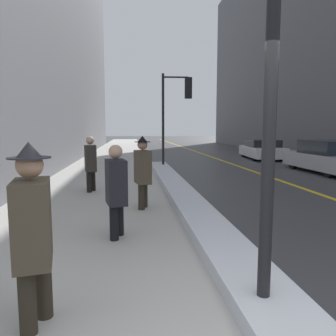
{
  "coord_description": "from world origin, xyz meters",
  "views": [
    {
      "loc": [
        -1.07,
        -1.86,
        1.75
      ],
      "look_at": [
        -0.4,
        4.0,
        1.05
      ],
      "focal_mm": 35.0,
      "sensor_mm": 36.0,
      "label": 1
    }
  ],
  "objects_px": {
    "parked_car_white": "(262,150)",
    "parked_car_silver": "(329,157)",
    "pedestrian_in_glasses": "(91,161)",
    "pedestrian_nearside": "(116,187)",
    "pedestrian_with_shoulder_bag": "(33,228)",
    "traffic_light_near": "(178,101)",
    "pedestrian_trailing": "(143,169)"
  },
  "relations": [
    {
      "from": "pedestrian_in_glasses",
      "to": "traffic_light_near",
      "type": "bearing_deg",
      "value": 136.44
    },
    {
      "from": "pedestrian_trailing",
      "to": "pedestrian_nearside",
      "type": "bearing_deg",
      "value": -25.8
    },
    {
      "from": "pedestrian_in_glasses",
      "to": "parked_car_white",
      "type": "relative_size",
      "value": 0.36
    },
    {
      "from": "parked_car_white",
      "to": "traffic_light_near",
      "type": "bearing_deg",
      "value": 133.14
    },
    {
      "from": "pedestrian_in_glasses",
      "to": "parked_car_silver",
      "type": "distance_m",
      "value": 9.62
    },
    {
      "from": "pedestrian_nearside",
      "to": "parked_car_white",
      "type": "bearing_deg",
      "value": 137.92
    },
    {
      "from": "parked_car_silver",
      "to": "parked_car_white",
      "type": "distance_m",
      "value": 6.27
    },
    {
      "from": "traffic_light_near",
      "to": "parked_car_silver",
      "type": "distance_m",
      "value": 6.64
    },
    {
      "from": "traffic_light_near",
      "to": "parked_car_silver",
      "type": "xyz_separation_m",
      "value": [
        5.9,
        -1.94,
        -2.37
      ]
    },
    {
      "from": "pedestrian_nearside",
      "to": "parked_car_silver",
      "type": "distance_m",
      "value": 10.92
    },
    {
      "from": "traffic_light_near",
      "to": "pedestrian_nearside",
      "type": "xyz_separation_m",
      "value": [
        -2.31,
        -9.13,
        -2.14
      ]
    },
    {
      "from": "traffic_light_near",
      "to": "pedestrian_nearside",
      "type": "relative_size",
      "value": 2.73
    },
    {
      "from": "pedestrian_in_glasses",
      "to": "pedestrian_with_shoulder_bag",
      "type": "bearing_deg",
      "value": -9.07
    },
    {
      "from": "traffic_light_near",
      "to": "pedestrian_nearside",
      "type": "distance_m",
      "value": 9.66
    },
    {
      "from": "pedestrian_trailing",
      "to": "pedestrian_in_glasses",
      "type": "relative_size",
      "value": 1.04
    },
    {
      "from": "pedestrian_with_shoulder_bag",
      "to": "pedestrian_nearside",
      "type": "bearing_deg",
      "value": 153.62
    },
    {
      "from": "pedestrian_nearside",
      "to": "parked_car_white",
      "type": "height_order",
      "value": "pedestrian_nearside"
    },
    {
      "from": "parked_car_silver",
      "to": "parked_car_white",
      "type": "height_order",
      "value": "parked_car_silver"
    },
    {
      "from": "pedestrian_nearside",
      "to": "parked_car_silver",
      "type": "relative_size",
      "value": 0.35
    },
    {
      "from": "parked_car_silver",
      "to": "pedestrian_nearside",
      "type": "bearing_deg",
      "value": 131.39
    },
    {
      "from": "pedestrian_in_glasses",
      "to": "pedestrian_nearside",
      "type": "bearing_deg",
      "value": 0.8
    },
    {
      "from": "pedestrian_nearside",
      "to": "pedestrian_in_glasses",
      "type": "bearing_deg",
      "value": -179.2
    },
    {
      "from": "pedestrian_nearside",
      "to": "parked_car_silver",
      "type": "bearing_deg",
      "value": 119.81
    },
    {
      "from": "pedestrian_with_shoulder_bag",
      "to": "pedestrian_in_glasses",
      "type": "distance_m",
      "value": 6.36
    },
    {
      "from": "pedestrian_nearside",
      "to": "pedestrian_in_glasses",
      "type": "height_order",
      "value": "pedestrian_in_glasses"
    },
    {
      "from": "pedestrian_with_shoulder_bag",
      "to": "pedestrian_in_glasses",
      "type": "height_order",
      "value": "pedestrian_with_shoulder_bag"
    },
    {
      "from": "pedestrian_nearside",
      "to": "pedestrian_trailing",
      "type": "bearing_deg",
      "value": 154.2
    },
    {
      "from": "pedestrian_with_shoulder_bag",
      "to": "parked_car_white",
      "type": "xyz_separation_m",
      "value": [
        8.6,
        15.77,
        -0.36
      ]
    },
    {
      "from": "traffic_light_near",
      "to": "parked_car_white",
      "type": "xyz_separation_m",
      "value": [
        5.67,
        4.33,
        -2.44
      ]
    },
    {
      "from": "pedestrian_nearside",
      "to": "pedestrian_in_glasses",
      "type": "relative_size",
      "value": 0.97
    },
    {
      "from": "traffic_light_near",
      "to": "pedestrian_with_shoulder_bag",
      "type": "bearing_deg",
      "value": -102.03
    },
    {
      "from": "parked_car_white",
      "to": "parked_car_silver",
      "type": "bearing_deg",
      "value": -172.15
    }
  ]
}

